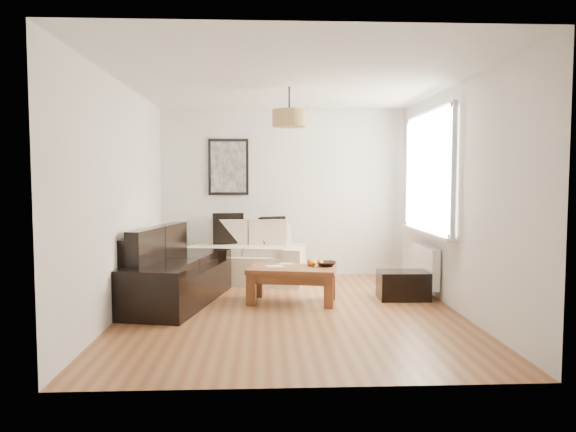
{
  "coord_description": "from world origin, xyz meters",
  "views": [
    {
      "loc": [
        -0.3,
        -5.93,
        1.51
      ],
      "look_at": [
        0.0,
        0.6,
        1.05
      ],
      "focal_mm": 32.6,
      "sensor_mm": 36.0,
      "label": 1
    }
  ],
  "objects_px": {
    "loveseat_cream": "(247,253)",
    "coffee_table": "(292,285)",
    "sofa_leather": "(172,269)",
    "ottoman": "(403,285)"
  },
  "relations": [
    {
      "from": "sofa_leather",
      "to": "ottoman",
      "type": "distance_m",
      "value": 2.89
    },
    {
      "from": "coffee_table",
      "to": "ottoman",
      "type": "bearing_deg",
      "value": 4.12
    },
    {
      "from": "sofa_leather",
      "to": "loveseat_cream",
      "type": "bearing_deg",
      "value": -21.04
    },
    {
      "from": "coffee_table",
      "to": "loveseat_cream",
      "type": "bearing_deg",
      "value": 113.22
    },
    {
      "from": "sofa_leather",
      "to": "ottoman",
      "type": "bearing_deg",
      "value": -76.68
    },
    {
      "from": "sofa_leather",
      "to": "ottoman",
      "type": "xyz_separation_m",
      "value": [
        2.88,
        0.06,
        -0.24
      ]
    },
    {
      "from": "loveseat_cream",
      "to": "ottoman",
      "type": "relative_size",
      "value": 2.71
    },
    {
      "from": "loveseat_cream",
      "to": "ottoman",
      "type": "bearing_deg",
      "value": -22.34
    },
    {
      "from": "loveseat_cream",
      "to": "ottoman",
      "type": "distance_m",
      "value": 2.39
    },
    {
      "from": "loveseat_cream",
      "to": "coffee_table",
      "type": "bearing_deg",
      "value": -56.51
    }
  ]
}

